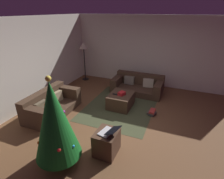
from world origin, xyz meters
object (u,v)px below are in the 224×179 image
object	(u,v)px
couch_left	(50,105)
couch_right	(138,85)
corner_lamp	(84,48)
tv_remote	(115,94)
christmas_tree	(55,121)
side_table	(107,142)
gift_box	(122,93)
ottoman	(121,100)
laptop	(109,131)
book_stack	(152,112)

from	to	relation	value
couch_left	couch_right	world-z (taller)	couch_left
corner_lamp	tv_remote	bearing A→B (deg)	-130.46
christmas_tree	side_table	world-z (taller)	christmas_tree
gift_box	corner_lamp	bearing A→B (deg)	52.69
gift_box	corner_lamp	size ratio (longest dim) A/B	0.13
side_table	tv_remote	bearing A→B (deg)	16.15
ottoman	laptop	size ratio (longest dim) A/B	1.90
couch_right	side_table	xyz separation A→B (m)	(-3.26, -0.20, 0.01)
couch_right	laptop	distance (m)	3.29
gift_box	couch_right	bearing A→B (deg)	-6.93
laptop	corner_lamp	world-z (taller)	corner_lamp
couch_right	side_table	world-z (taller)	couch_right
couch_right	book_stack	size ratio (longest dim) A/B	5.83
couch_right	ottoman	xyz separation A→B (m)	(-1.28, 0.20, -0.04)
christmas_tree	corner_lamp	distance (m)	4.64
christmas_tree	corner_lamp	xyz separation A→B (m)	(4.23, 1.87, 0.37)
couch_right	gift_box	size ratio (longest dim) A/B	8.47
couch_left	book_stack	distance (m)	2.91
ottoman	tv_remote	world-z (taller)	tv_remote
ottoman	tv_remote	bearing A→B (deg)	123.35
couch_right	ottoman	distance (m)	1.30
tv_remote	couch_left	bearing A→B (deg)	130.27
couch_right	laptop	xyz separation A→B (m)	(-3.27, -0.26, 0.32)
couch_left	gift_box	world-z (taller)	couch_left
couch_left	ottoman	size ratio (longest dim) A/B	2.04
book_stack	side_table	bearing A→B (deg)	162.37
side_table	book_stack	size ratio (longest dim) A/B	1.72
couch_left	book_stack	size ratio (longest dim) A/B	5.60
ottoman	gift_box	distance (m)	0.27
side_table	corner_lamp	xyz separation A→B (m)	(3.64, 2.61, 1.07)
gift_box	christmas_tree	distance (m)	2.59
corner_lamp	laptop	bearing A→B (deg)	-143.86
couch_left	tv_remote	xyz separation A→B (m)	(1.04, -1.59, 0.16)
ottoman	corner_lamp	size ratio (longest dim) A/B	0.53
christmas_tree	laptop	size ratio (longest dim) A/B	4.12
couch_left	couch_right	distance (m)	3.09
gift_box	couch_left	bearing A→B (deg)	121.51
laptop	book_stack	size ratio (longest dim) A/B	1.45
christmas_tree	tv_remote	bearing A→B (deg)	-4.45
couch_left	gift_box	bearing A→B (deg)	120.39
christmas_tree	book_stack	world-z (taller)	christmas_tree
gift_box	side_table	bearing A→B (deg)	-169.39
christmas_tree	book_stack	xyz separation A→B (m)	(2.44, -1.33, -0.89)
book_stack	corner_lamp	bearing A→B (deg)	60.84
corner_lamp	couch_right	bearing A→B (deg)	-99.07
couch_left	tv_remote	bearing A→B (deg)	122.05
ottoman	corner_lamp	xyz separation A→B (m)	(1.66, 2.21, 1.12)
christmas_tree	gift_box	bearing A→B (deg)	-8.48
couch_right	couch_left	bearing A→B (deg)	51.99
tv_remote	side_table	world-z (taller)	side_table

